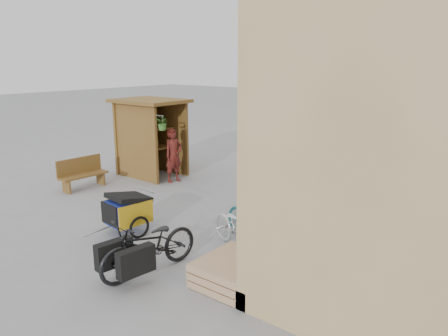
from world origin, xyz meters
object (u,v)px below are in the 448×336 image
Objects in this scene: kiosk at (148,127)px; bike_7 at (346,178)px; bike_2 at (287,201)px; person_kiosk at (174,155)px; pallet_stack at (234,271)px; child_trailer at (127,210)px; cargo_bike at (148,246)px; bike_3 at (300,196)px; bench at (82,173)px; bike_5 at (322,188)px; bike_1 at (253,218)px; shopping_carts at (398,159)px; bike_4 at (318,190)px; bike_6 at (335,181)px; bike_0 at (239,228)px.

kiosk is 6.13m from bike_7.
person_kiosk is at bearing 91.53° from bike_2.
bike_2 reaches higher than pallet_stack.
cargo_bike is at bearing -22.70° from child_trailer.
cargo_bike is at bearing -175.50° from bike_3.
person_kiosk is at bearing 100.73° from bike_7.
cargo_bike is 4.03m from bike_3.
bike_5 reaches higher than bench.
person_kiosk is 4.56m from bike_5.
bike_1 is 1.42m from bike_2.
shopping_carts is 0.99× the size of cargo_bike.
pallet_stack is at bearing -118.64° from person_kiosk.
bike_4 is at bearing 4.50° from kiosk.
kiosk is 1.34× the size of bike_3.
bike_2 is 2.39m from bike_6.
person_kiosk is at bearing 73.78° from bike_1.
kiosk reaches higher than bike_3.
bench reaches higher than bike_2.
cargo_bike is at bearing -131.62° from person_kiosk.
bike_1 is at bearing -172.21° from bike_3.
person_kiosk is 4.70m from bike_6.
bike_7 is (2.53, 5.40, -0.04)m from child_trailer.
bike_7 is (0.06, 2.42, -0.10)m from bike_3.
bike_7 reaches higher than bike_2.
child_trailer is 3.59m from bike_2.
bike_1 is 1.62m from bike_3.
person_kiosk is at bearing 127.25° from child_trailer.
cargo_bike reaches higher than bike_2.
cargo_bike is (-1.34, -8.97, -0.11)m from shopping_carts.
cargo_bike reaches higher than bench.
shopping_carts is at bearing 1.01° from bike_2.
shopping_carts is 1.17× the size of bike_4.
bike_4 is (2.43, 3.97, -0.06)m from child_trailer.
bike_2 is at bearing 161.27° from bike_7.
bike_0 reaches higher than child_trailer.
bike_3 reaches higher than bike_6.
bike_7 is at bearing -101.93° from shopping_carts.
child_trailer is at bearing 158.05° from cargo_bike.
shopping_carts is 6.85m from person_kiosk.
bike_4 is 1.07× the size of bike_5.
kiosk is 6.34m from bike_0.
person_kiosk is at bearing -4.15° from kiosk.
bike_0 is (5.59, -2.78, -1.11)m from kiosk.
kiosk is at bearing 96.61° from bike_5.
bike_0 is at bearing -113.47° from person_kiosk.
shopping_carts is at bearing 0.24° from bike_6.
child_trailer reaches higher than pallet_stack.
person_kiosk is at bearing 81.88° from bike_4.
bike_3 is 1.10× the size of bike_4.
bike_2 is 0.31m from bike_3.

